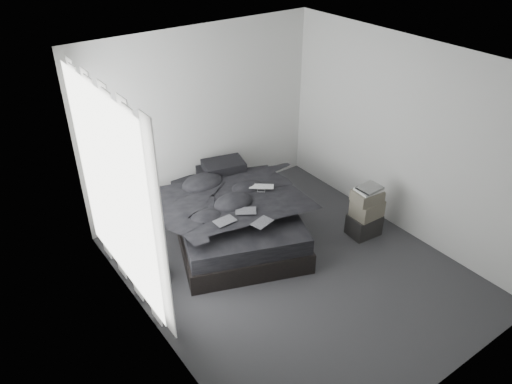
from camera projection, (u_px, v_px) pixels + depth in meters
floor at (294, 270)px, 6.21m from camera, size 3.60×4.20×0.01m
ceiling at (304, 65)px, 4.86m from camera, size 3.60×4.20×0.01m
wall_back at (202, 119)px, 6.99m from camera, size 3.60×0.01×2.60m
wall_front at (463, 284)px, 4.08m from camera, size 3.60×0.01×2.60m
wall_left at (149, 237)px, 4.63m from camera, size 0.01×4.20×2.60m
wall_right at (405, 139)px, 6.43m from camera, size 0.01×4.20×2.60m
window_left at (113, 191)px, 5.24m from camera, size 0.02×2.00×2.30m
curtain_left at (119, 195)px, 5.30m from camera, size 0.06×2.12×2.48m
bed at (235, 228)px, 6.75m from camera, size 2.15×2.44×0.28m
mattress at (235, 213)px, 6.62m from camera, size 2.07×2.36×0.22m
duvet at (236, 200)px, 6.46m from camera, size 2.01×2.15×0.24m
pillow_lower at (219, 174)px, 7.17m from camera, size 0.72×0.60×0.14m
pillow_upper at (224, 166)px, 7.10m from camera, size 0.65×0.52×0.13m
laptop at (261, 184)px, 6.56m from camera, size 0.38×0.37×0.03m
comic_a at (225, 216)px, 5.94m from camera, size 0.26×0.17×0.01m
comic_b at (246, 205)px, 6.12m from camera, size 0.31×0.28×0.01m
comic_c at (262, 216)px, 5.91m from camera, size 0.29×0.23×0.01m
side_stand at (150, 256)px, 5.86m from camera, size 0.44×0.44×0.74m
papers at (147, 230)px, 5.66m from camera, size 0.30×0.23×0.01m
floor_books at (149, 259)px, 6.30m from camera, size 0.13×0.18×0.12m
box_lower at (364, 224)px, 6.80m from camera, size 0.43×0.35×0.30m
box_mid at (367, 208)px, 6.66m from camera, size 0.38×0.31×0.23m
box_upper at (367, 196)px, 6.55m from camera, size 0.40×0.34×0.16m
art_book_white at (369, 190)px, 6.51m from camera, size 0.33×0.27×0.03m
art_book_snake at (370, 188)px, 6.49m from camera, size 0.30×0.24×0.03m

